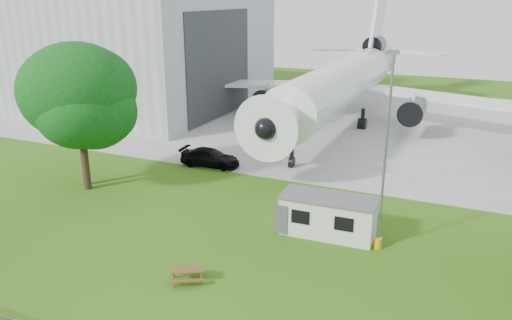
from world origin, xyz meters
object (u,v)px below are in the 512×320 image
at_px(hangar, 100,36).
at_px(picnic_west, 188,281).
at_px(airliner, 343,81).
at_px(site_cabin, 328,216).

relative_size(hangar, picnic_west, 23.89).
distance_m(hangar, airliner, 36.21).
xyz_separation_m(airliner, site_cabin, (6.81, -29.08, -3.96)).
bearing_deg(hangar, picnic_west, -45.40).
bearing_deg(airliner, hangar, 179.78).
xyz_separation_m(hangar, site_cabin, (42.78, -29.22, -8.09)).
bearing_deg(hangar, airliner, -0.22).
relative_size(site_cabin, picnic_west, 3.78).
bearing_deg(picnic_west, airliner, 62.24).
distance_m(hangar, site_cabin, 52.44).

